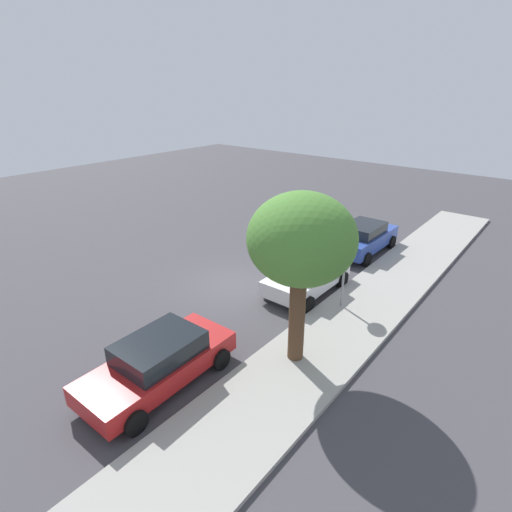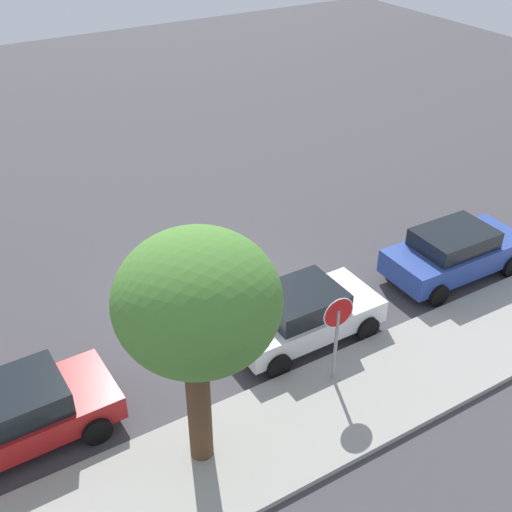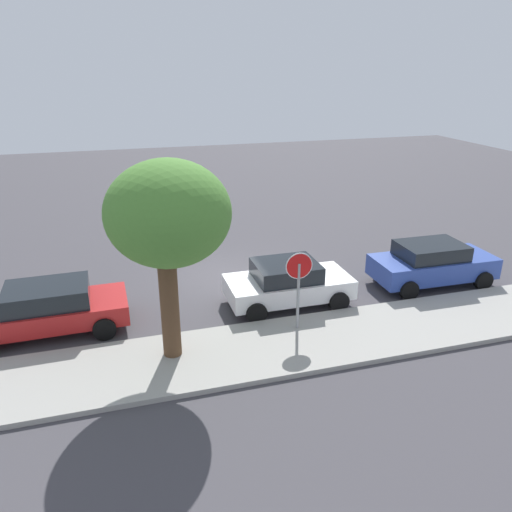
{
  "view_description": "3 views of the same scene",
  "coord_description": "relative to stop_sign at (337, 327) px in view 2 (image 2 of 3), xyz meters",
  "views": [
    {
      "loc": [
        10.97,
        10.08,
        7.75
      ],
      "look_at": [
        -0.61,
        0.68,
        1.28
      ],
      "focal_mm": 28.0,
      "sensor_mm": 36.0,
      "label": 1
    },
    {
      "loc": [
        6.16,
        12.87,
        10.59
      ],
      "look_at": [
        -1.11,
        0.82,
        1.5
      ],
      "focal_mm": 45.0,
      "sensor_mm": 36.0,
      "label": 2
    },
    {
      "loc": [
        3.64,
        16.09,
        7.21
      ],
      "look_at": [
        -0.88,
        0.79,
        0.99
      ],
      "focal_mm": 35.0,
      "sensor_mm": 36.0,
      "label": 3
    }
  ],
  "objects": [
    {
      "name": "street_tree_near_corner",
      "position": [
        3.47,
        0.32,
        2.19
      ],
      "size": [
        3.0,
        3.0,
        5.19
      ],
      "color": "#513823",
      "rests_on": "ground_plane"
    },
    {
      "name": "stop_sign",
      "position": [
        0.0,
        0.0,
        0.0
      ],
      "size": [
        0.76,
        0.08,
        2.42
      ],
      "color": "gray",
      "rests_on": "ground_plane"
    },
    {
      "name": "sidewalk_curb",
      "position": [
        1.04,
        0.72,
        -1.59
      ],
      "size": [
        32.0,
        2.8,
        0.14
      ],
      "primitive_type": "cube",
      "color": "#9E9B93",
      "rests_on": "ground_plane"
    },
    {
      "name": "parked_car_white",
      "position": [
        -0.34,
        -1.75,
        -0.93
      ],
      "size": [
        3.91,
        2.06,
        1.42
      ],
      "color": "white",
      "rests_on": "ground_plane"
    },
    {
      "name": "ground_plane",
      "position": [
        1.04,
        -4.4,
        -1.66
      ],
      "size": [
        60.0,
        60.0,
        0.0
      ],
      "primitive_type": "plane",
      "color": "#423F44"
    },
    {
      "name": "parked_car_blue",
      "position": [
        -5.62,
        -1.8,
        -0.88
      ],
      "size": [
        4.2,
        2.05,
        1.5
      ],
      "color": "#2D479E",
      "rests_on": "ground_plane"
    },
    {
      "name": "parked_car_red",
      "position": [
        6.78,
        -2.01,
        -0.92
      ],
      "size": [
        4.47,
        2.13,
        1.43
      ],
      "color": "red",
      "rests_on": "ground_plane"
    }
  ]
}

